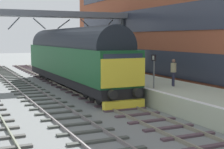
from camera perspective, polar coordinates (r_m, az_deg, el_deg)
The scene contains 8 objects.
ground_plane at distance 21.29m, azimuth -1.16°, elevation -4.51°, with size 140.00×140.00×0.00m, color slate.
track_main at distance 21.28m, azimuth -1.16°, elevation -4.36°, with size 2.50×60.00×0.15m.
track_adjacent_west at distance 20.18m, azimuth -10.36°, elevation -5.04°, with size 2.50×60.00×0.15m.
station_platform at distance 22.85m, azimuth 7.16°, elevation -2.55°, with size 4.00×44.00×1.01m.
diesel_locomotive at distance 27.16m, azimuth -6.70°, elevation 3.05°, with size 2.74×18.71×4.68m.
platform_number_sign at distance 19.96m, azimuth 6.95°, elevation 1.41°, with size 0.10×0.44×1.95m.
waiting_passenger at distance 21.07m, azimuth 10.14°, elevation 0.76°, with size 0.44×0.48×1.64m.
overhead_footbridge at distance 30.91m, azimuth -11.95°, elevation 9.32°, with size 16.43×2.00×6.22m.
Camera 1 is at (-8.27, -19.22, 3.94)m, focal length 55.20 mm.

